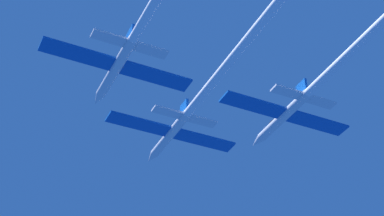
{
  "coord_description": "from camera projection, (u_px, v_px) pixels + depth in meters",
  "views": [
    {
      "loc": [
        -29.26,
        -68.91,
        -47.95
      ],
      "look_at": [
        -0.26,
        -7.56,
        0.21
      ],
      "focal_mm": 57.72,
      "sensor_mm": 36.0,
      "label": 1
    }
  ],
  "objects": [
    {
      "name": "jet_lead",
      "position": [
        245.0,
        43.0,
        72.49
      ],
      "size": [
        19.31,
        71.05,
        3.2
      ],
      "color": "silver"
    }
  ]
}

